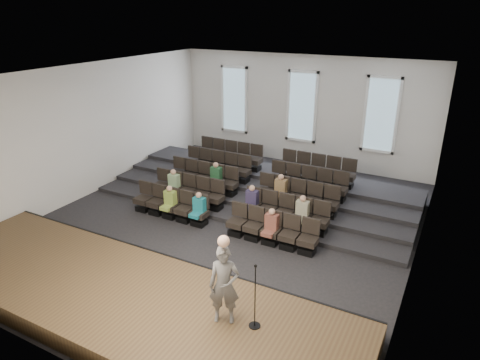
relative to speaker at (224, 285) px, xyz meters
The scene contains 14 objects.
ground 5.75m from the speaker, 119.37° to the left, with size 14.00×14.00×0.00m, color black.
ceiling 6.64m from the speaker, 119.37° to the left, with size 12.00×14.00×0.02m, color white.
wall_back 12.24m from the speaker, 102.96° to the left, with size 12.00×0.04×5.00m, color silver.
wall_front 3.66m from the speaker, 141.63° to the right, with size 12.00×0.04×5.00m, color silver.
wall_left 10.07m from the speaker, 150.98° to the left, with size 0.04×14.00×5.00m, color silver.
wall_right 5.97m from the speaker, 55.91° to the left, with size 0.04×14.00×5.00m, color silver.
stage 2.97m from the speaker, behind, with size 11.80×3.60×0.50m, color #4B3820.
stage_lip 3.33m from the speaker, 150.82° to the left, with size 11.80×0.06×0.52m, color black.
risers 8.56m from the speaker, 108.80° to the left, with size 11.80×4.80×0.60m.
seating_rows 6.99m from the speaker, 113.13° to the left, with size 6.80×4.70×1.67m.
windows 12.19m from the speaker, 103.03° to the left, with size 8.44×0.10×3.24m.
audience 5.88m from the speaker, 117.83° to the left, with size 5.45×2.64×1.10m.
speaker is the anchor object (origin of this frame).
mic_stand 0.81m from the speaker, 10.63° to the left, with size 0.26×0.26×1.54m.
Camera 1 is at (6.57, -11.35, 6.79)m, focal length 32.00 mm.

